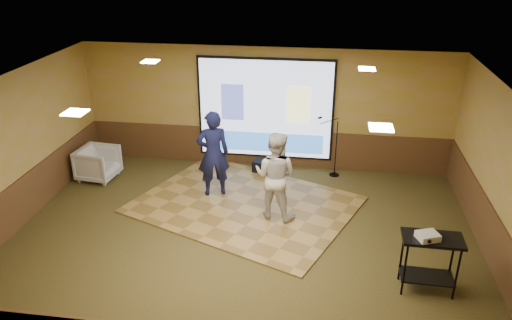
# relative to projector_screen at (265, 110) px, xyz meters

# --- Properties ---
(ground) EXTENTS (9.00, 9.00, 0.00)m
(ground) POSITION_rel_projector_screen_xyz_m (0.00, -3.44, -1.47)
(ground) COLOR #253317
(ground) RESTS_ON ground
(room_shell) EXTENTS (9.04, 7.04, 3.02)m
(room_shell) POSITION_rel_projector_screen_xyz_m (0.00, -3.44, 0.62)
(room_shell) COLOR tan
(room_shell) RESTS_ON ground
(wainscot_back) EXTENTS (9.00, 0.04, 0.95)m
(wainscot_back) POSITION_rel_projector_screen_xyz_m (0.00, 0.04, -1.00)
(wainscot_back) COLOR #52351B
(wainscot_back) RESTS_ON ground
(wainscot_left) EXTENTS (0.04, 7.00, 0.95)m
(wainscot_left) POSITION_rel_projector_screen_xyz_m (-4.48, -3.44, -1.00)
(wainscot_left) COLOR #52351B
(wainscot_left) RESTS_ON ground
(wainscot_right) EXTENTS (0.04, 7.00, 0.95)m
(wainscot_right) POSITION_rel_projector_screen_xyz_m (4.48, -3.44, -1.00)
(wainscot_right) COLOR #52351B
(wainscot_right) RESTS_ON ground
(projector_screen) EXTENTS (3.32, 0.06, 2.52)m
(projector_screen) POSITION_rel_projector_screen_xyz_m (0.00, 0.00, 0.00)
(projector_screen) COLOR black
(projector_screen) RESTS_ON room_shell
(downlight_nw) EXTENTS (0.32, 0.32, 0.02)m
(downlight_nw) POSITION_rel_projector_screen_xyz_m (-2.20, -1.64, 1.50)
(downlight_nw) COLOR beige
(downlight_nw) RESTS_ON room_shell
(downlight_ne) EXTENTS (0.32, 0.32, 0.02)m
(downlight_ne) POSITION_rel_projector_screen_xyz_m (2.20, -1.64, 1.50)
(downlight_ne) COLOR beige
(downlight_ne) RESTS_ON room_shell
(downlight_sw) EXTENTS (0.32, 0.32, 0.02)m
(downlight_sw) POSITION_rel_projector_screen_xyz_m (-2.20, -4.94, 1.50)
(downlight_sw) COLOR beige
(downlight_sw) RESTS_ON room_shell
(downlight_se) EXTENTS (0.32, 0.32, 0.02)m
(downlight_se) POSITION_rel_projector_screen_xyz_m (2.20, -4.94, 1.50)
(downlight_se) COLOR beige
(downlight_se) RESTS_ON room_shell
(dance_floor) EXTENTS (5.36, 4.80, 0.03)m
(dance_floor) POSITION_rel_projector_screen_xyz_m (-0.17, -2.10, -1.46)
(dance_floor) COLOR olive
(dance_floor) RESTS_ON ground
(player_left) EXTENTS (0.83, 0.68, 1.95)m
(player_left) POSITION_rel_projector_screen_xyz_m (-0.92, -1.72, -0.47)
(player_left) COLOR #14173F
(player_left) RESTS_ON dance_floor
(player_right) EXTENTS (1.05, 0.92, 1.84)m
(player_right) POSITION_rel_projector_screen_xyz_m (0.53, -2.50, -0.52)
(player_right) COLOR beige
(player_right) RESTS_ON dance_floor
(av_table) EXTENTS (0.95, 0.50, 1.00)m
(av_table) POSITION_rel_projector_screen_xyz_m (3.24, -4.46, -0.77)
(av_table) COLOR black
(av_table) RESTS_ON ground
(projector) EXTENTS (0.40, 0.37, 0.11)m
(projector) POSITION_rel_projector_screen_xyz_m (3.14, -4.52, -0.42)
(projector) COLOR silver
(projector) RESTS_ON av_table
(mic_stand) EXTENTS (0.59, 0.24, 1.50)m
(mic_stand) POSITION_rel_projector_screen_xyz_m (1.69, -0.32, -0.98)
(mic_stand) COLOR black
(mic_stand) RESTS_ON ground
(banquet_chair) EXTENTS (0.95, 0.93, 0.78)m
(banquet_chair) POSITION_rel_projector_screen_xyz_m (-3.84, -1.31, -1.08)
(banquet_chair) COLOR gray
(banquet_chair) RESTS_ON ground
(duffel_bag) EXTENTS (0.55, 0.43, 0.30)m
(duffel_bag) POSITION_rel_projector_screen_xyz_m (0.02, -0.42, -1.32)
(duffel_bag) COLOR black
(duffel_bag) RESTS_ON ground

